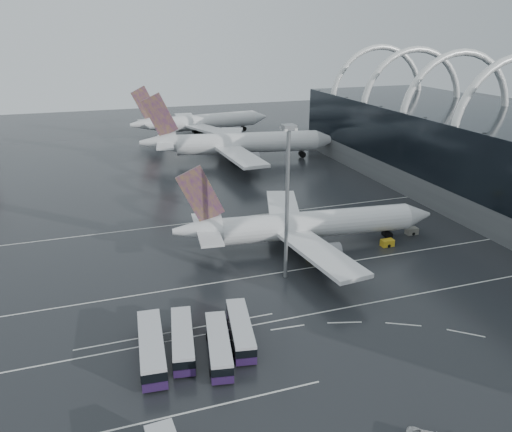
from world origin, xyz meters
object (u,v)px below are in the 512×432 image
object	(u,v)px
bus_row_near_a	(152,347)
gse_cart_belly_d	(412,231)
gse_cart_belly_a	(387,243)
bus_row_near_c	(219,345)
airliner_main	(304,226)
gse_cart_belly_c	(313,256)
floodlight_mast	(287,185)
airliner_gate_c	(200,123)
airliner_gate_b	(237,144)
gse_cart_belly_e	(341,214)
gse_cart_belly_b	(386,222)
bus_row_near_d	(240,330)
bus_row_near_b	(183,339)

from	to	relation	value
bus_row_near_a	gse_cart_belly_d	bearing A→B (deg)	-61.75
gse_cart_belly_a	bus_row_near_c	bearing A→B (deg)	-149.86
airliner_main	bus_row_near_a	size ratio (longest dim) A/B	3.80
airliner_main	gse_cart_belly_c	distance (m)	6.82
bus_row_near_c	floodlight_mast	distance (m)	28.11
airliner_gate_c	gse_cart_belly_d	distance (m)	113.43
airliner_gate_b	gse_cart_belly_d	size ratio (longest dim) A/B	25.48
bus_row_near_a	gse_cart_belly_e	world-z (taller)	bus_row_near_a
airliner_gate_c	gse_cart_belly_b	bearing A→B (deg)	-88.73
airliner_gate_b	bus_row_near_d	world-z (taller)	airliner_gate_b
gse_cart_belly_d	airliner_gate_b	bearing A→B (deg)	103.34
airliner_gate_c	bus_row_near_b	distance (m)	139.65
airliner_main	bus_row_near_d	world-z (taller)	airliner_main
bus_row_near_a	bus_row_near_b	distance (m)	4.15
airliner_main	airliner_gate_b	world-z (taller)	airliner_gate_b
bus_row_near_c	gse_cart_belly_e	size ratio (longest dim) A/B	6.14
airliner_gate_c	gse_cart_belly_d	bearing A→B (deg)	-88.17
airliner_gate_b	bus_row_near_a	bearing A→B (deg)	-103.67
gse_cart_belly_a	gse_cart_belly_d	xyz separation A→B (m)	(8.07, 3.59, -0.00)
floodlight_mast	bus_row_near_c	bearing A→B (deg)	-132.80
bus_row_near_a	gse_cart_belly_e	size ratio (longest dim) A/B	6.78
gse_cart_belly_a	airliner_gate_b	bearing A→B (deg)	96.55
gse_cart_belly_b	gse_cart_belly_e	world-z (taller)	gse_cart_belly_b
airliner_gate_b	airliner_gate_c	distance (m)	42.47
airliner_main	bus_row_near_d	xyz separation A→B (m)	(-20.49, -25.52, -2.74)
bus_row_near_d	gse_cart_belly_b	distance (m)	51.93
floodlight_mast	gse_cart_belly_a	size ratio (longest dim) A/B	10.54
bus_row_near_b	bus_row_near_c	size ratio (longest dim) A/B	1.00
airliner_gate_b	gse_cart_belly_e	size ratio (longest dim) A/B	31.27
airliner_gate_c	airliner_main	bearing A→B (deg)	-100.23
airliner_gate_c	bus_row_near_b	bearing A→B (deg)	-111.48
airliner_main	bus_row_near_a	bearing A→B (deg)	-135.44
airliner_gate_c	floodlight_mast	distance (m)	122.00
bus_row_near_d	gse_cart_belly_c	distance (m)	28.18
bus_row_near_b	airliner_gate_b	bearing A→B (deg)	-11.99
bus_row_near_a	bus_row_near_b	size ratio (longest dim) A/B	1.11
airliner_gate_c	gse_cart_belly_e	world-z (taller)	airliner_gate_c
airliner_gate_b	bus_row_near_d	bearing A→B (deg)	-97.30
airliner_gate_b	airliner_gate_c	xyz separation A→B (m)	(-2.57, 42.39, -0.42)
bus_row_near_b	gse_cart_belly_e	distance (m)	57.54
airliner_main	airliner_gate_b	distance (m)	68.42
airliner_main	bus_row_near_d	bearing A→B (deg)	-122.89
airliner_gate_b	bus_row_near_c	xyz separation A→B (m)	(-31.38, -96.03, -3.81)
gse_cart_belly_b	gse_cart_belly_d	world-z (taller)	gse_cart_belly_d
bus_row_near_a	gse_cart_belly_b	size ratio (longest dim) A/B	5.60
airliner_main	bus_row_near_b	distance (m)	38.04
airliner_main	gse_cart_belly_d	distance (m)	23.98
airliner_main	gse_cart_belly_b	world-z (taller)	airliner_main
bus_row_near_b	gse_cart_belly_e	size ratio (longest dim) A/B	6.14
bus_row_near_a	gse_cart_belly_d	size ratio (longest dim) A/B	5.53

